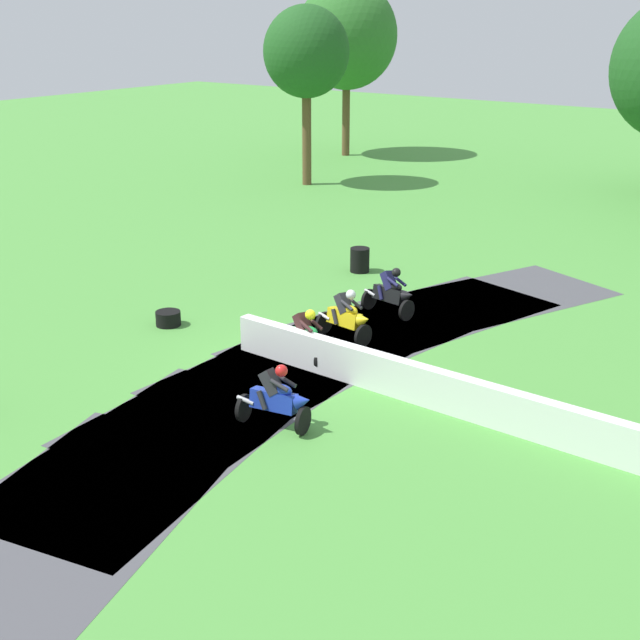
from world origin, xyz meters
name	(u,v)px	position (x,y,z in m)	size (l,w,h in m)	color
ground_plane	(295,364)	(0.00, 0.00, 0.00)	(120.00, 120.00, 0.00)	#4C933D
track_asphalt	(315,370)	(0.61, -0.03, 0.00)	(6.91, 23.35, 0.01)	#47474C
safety_barrier	(472,400)	(4.88, -0.22, 0.45)	(0.30, 13.14, 0.90)	white
motorcycle_lead_black	(391,293)	(-0.02, 4.49, 0.66)	(1.71, 0.92, 1.43)	black
motorcycle_chase_yellow	(347,316)	(0.09, 2.09, 0.66)	(1.71, 0.88, 1.42)	black
motorcycle_trailing_green	(306,338)	(0.17, 0.22, 0.66)	(1.71, 0.87, 1.42)	black
motorcycle_fourth_blue	(277,398)	(1.77, -2.93, 0.66)	(1.68, 0.93, 1.42)	black
tire_stack_near	(360,260)	(-3.10, 7.54, 0.40)	(0.63, 0.63, 0.80)	black
tire_stack_mid_a	(168,318)	(-4.51, 0.15, 0.20)	(0.69, 0.69, 0.40)	black
tree_far_left	(306,53)	(-13.42, 18.47, 6.19)	(4.04, 4.04, 8.36)	brown
tree_behind_barrier	(347,36)	(-16.87, 26.88, 6.66)	(5.66, 5.66, 9.65)	brown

